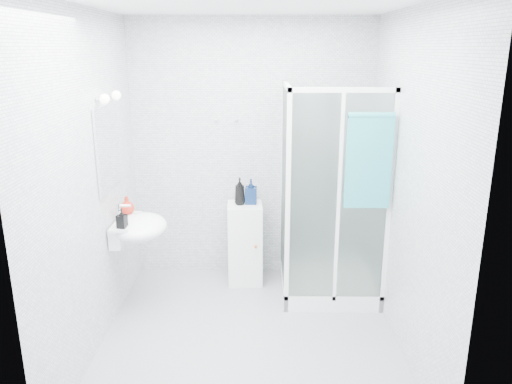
{
  "coord_description": "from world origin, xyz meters",
  "views": [
    {
      "loc": [
        0.09,
        -3.63,
        2.3
      ],
      "look_at": [
        0.05,
        0.35,
        1.15
      ],
      "focal_mm": 35.0,
      "sensor_mm": 36.0,
      "label": 1
    }
  ],
  "objects_px": {
    "hand_towel": "(369,159)",
    "shampoo_bottle_a": "(240,191)",
    "storage_cabinet": "(245,243)",
    "shower_enclosure": "(322,251)",
    "shampoo_bottle_b": "(251,191)",
    "wall_basin": "(138,227)",
    "soap_dispenser_black": "(122,218)",
    "soap_dispenser_orange": "(127,205)"
  },
  "relations": [
    {
      "from": "hand_towel",
      "to": "shampoo_bottle_a",
      "type": "distance_m",
      "value": 1.37
    },
    {
      "from": "storage_cabinet",
      "to": "hand_towel",
      "type": "relative_size",
      "value": 1.03
    },
    {
      "from": "shower_enclosure",
      "to": "shampoo_bottle_b",
      "type": "relative_size",
      "value": 8.06
    },
    {
      "from": "wall_basin",
      "to": "storage_cabinet",
      "type": "relative_size",
      "value": 0.68
    },
    {
      "from": "shower_enclosure",
      "to": "soap_dispenser_black",
      "type": "distance_m",
      "value": 1.87
    },
    {
      "from": "shampoo_bottle_a",
      "to": "shampoo_bottle_b",
      "type": "distance_m",
      "value": 0.11
    },
    {
      "from": "soap_dispenser_orange",
      "to": "shampoo_bottle_b",
      "type": "bearing_deg",
      "value": 22.91
    },
    {
      "from": "shower_enclosure",
      "to": "wall_basin",
      "type": "bearing_deg",
      "value": -169.19
    },
    {
      "from": "shower_enclosure",
      "to": "shampoo_bottle_a",
      "type": "distance_m",
      "value": 0.98
    },
    {
      "from": "hand_towel",
      "to": "shampoo_bottle_a",
      "type": "bearing_deg",
      "value": 148.03
    },
    {
      "from": "wall_basin",
      "to": "shampoo_bottle_a",
      "type": "xyz_separation_m",
      "value": [
        0.87,
        0.59,
        0.16
      ]
    },
    {
      "from": "shower_enclosure",
      "to": "hand_towel",
      "type": "relative_size",
      "value": 2.51
    },
    {
      "from": "hand_towel",
      "to": "soap_dispenser_orange",
      "type": "bearing_deg",
      "value": 173.27
    },
    {
      "from": "shampoo_bottle_a",
      "to": "shower_enclosure",
      "type": "bearing_deg",
      "value": -19.54
    },
    {
      "from": "shampoo_bottle_a",
      "to": "soap_dispenser_black",
      "type": "xyz_separation_m",
      "value": [
        -0.95,
        -0.78,
        -0.01
      ]
    },
    {
      "from": "hand_towel",
      "to": "wall_basin",
      "type": "bearing_deg",
      "value": 177.52
    },
    {
      "from": "wall_basin",
      "to": "soap_dispenser_orange",
      "type": "relative_size",
      "value": 3.35
    },
    {
      "from": "storage_cabinet",
      "to": "shampoo_bottle_a",
      "type": "xyz_separation_m",
      "value": [
        -0.05,
        0.01,
        0.54
      ]
    },
    {
      "from": "hand_towel",
      "to": "soap_dispenser_black",
      "type": "bearing_deg",
      "value": -177.1
    },
    {
      "from": "shower_enclosure",
      "to": "shampoo_bottle_b",
      "type": "xyz_separation_m",
      "value": [
        -0.68,
        0.31,
        0.5
      ]
    },
    {
      "from": "soap_dispenser_orange",
      "to": "soap_dispenser_black",
      "type": "bearing_deg",
      "value": -82.21
    },
    {
      "from": "shower_enclosure",
      "to": "storage_cabinet",
      "type": "distance_m",
      "value": 0.79
    },
    {
      "from": "storage_cabinet",
      "to": "shampoo_bottle_b",
      "type": "bearing_deg",
      "value": 30.59
    },
    {
      "from": "storage_cabinet",
      "to": "soap_dispenser_black",
      "type": "xyz_separation_m",
      "value": [
        -1.0,
        -0.78,
        0.53
      ]
    },
    {
      "from": "shampoo_bottle_b",
      "to": "soap_dispenser_black",
      "type": "bearing_deg",
      "value": -142.33
    },
    {
      "from": "shower_enclosure",
      "to": "wall_basin",
      "type": "height_order",
      "value": "shower_enclosure"
    },
    {
      "from": "shower_enclosure",
      "to": "soap_dispenser_orange",
      "type": "height_order",
      "value": "shower_enclosure"
    },
    {
      "from": "storage_cabinet",
      "to": "hand_towel",
      "type": "height_order",
      "value": "hand_towel"
    },
    {
      "from": "hand_towel",
      "to": "soap_dispenser_orange",
      "type": "relative_size",
      "value": 4.76
    },
    {
      "from": "hand_towel",
      "to": "shampoo_bottle_a",
      "type": "xyz_separation_m",
      "value": [
        -1.09,
        0.68,
        -0.48
      ]
    },
    {
      "from": "hand_towel",
      "to": "soap_dispenser_black",
      "type": "relative_size",
      "value": 4.85
    },
    {
      "from": "hand_towel",
      "to": "shampoo_bottle_b",
      "type": "relative_size",
      "value": 3.21
    },
    {
      "from": "soap_dispenser_black",
      "to": "shampoo_bottle_b",
      "type": "bearing_deg",
      "value": 37.67
    },
    {
      "from": "storage_cabinet",
      "to": "soap_dispenser_black",
      "type": "relative_size",
      "value": 5.01
    },
    {
      "from": "storage_cabinet",
      "to": "soap_dispenser_orange",
      "type": "distance_m",
      "value": 1.25
    },
    {
      "from": "storage_cabinet",
      "to": "soap_dispenser_orange",
      "type": "height_order",
      "value": "soap_dispenser_orange"
    },
    {
      "from": "wall_basin",
      "to": "storage_cabinet",
      "type": "height_order",
      "value": "wall_basin"
    },
    {
      "from": "shower_enclosure",
      "to": "wall_basin",
      "type": "xyz_separation_m",
      "value": [
        -1.66,
        -0.32,
        0.35
      ]
    },
    {
      "from": "shower_enclosure",
      "to": "soap_dispenser_black",
      "type": "relative_size",
      "value": 12.19
    },
    {
      "from": "soap_dispenser_black",
      "to": "storage_cabinet",
      "type": "bearing_deg",
      "value": 37.93
    },
    {
      "from": "hand_towel",
      "to": "shampoo_bottle_a",
      "type": "relative_size",
      "value": 2.97
    },
    {
      "from": "storage_cabinet",
      "to": "hand_towel",
      "type": "bearing_deg",
      "value": -35.49
    }
  ]
}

